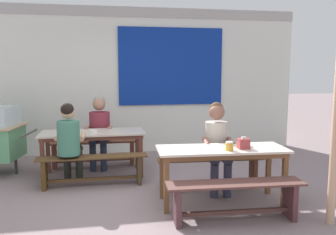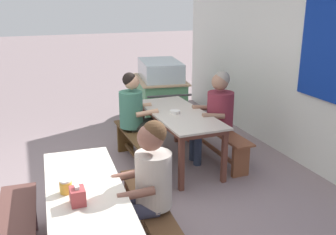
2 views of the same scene
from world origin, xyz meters
name	(u,v)px [view 2 (image 2 of 2)]	position (x,y,z in m)	size (l,w,h in m)	color
ground_plane	(93,200)	(0.00, 0.00, 0.00)	(40.00, 40.00, 0.00)	gray
backdrop_wall	(317,50)	(0.04, 2.90, 1.56)	(7.28, 0.23, 2.98)	silver
dining_table_far	(179,118)	(-0.62, 1.30, 0.65)	(1.66, 0.72, 0.72)	#BFB4A5
dining_table_near	(85,196)	(1.05, -0.22, 0.64)	(1.67, 0.69, 0.72)	beige
bench_far_back	(215,137)	(-0.63, 1.86, 0.30)	(1.61, 0.30, 0.45)	brown
bench_far_front	(139,148)	(-0.61, 0.73, 0.29)	(1.61, 0.30, 0.45)	#51371E
bench_near_back	(152,220)	(1.07, 0.35, 0.30)	(1.55, 0.32, 0.45)	brown
food_cart	(160,87)	(-2.42, 1.67, 0.66)	(1.65, 1.01, 1.13)	#599E6B
person_left_back_turned	(136,111)	(-0.93, 0.80, 0.71)	(0.44, 0.56, 1.25)	#252822
person_right_near_table	(144,182)	(1.14, 0.26, 0.72)	(0.45, 0.59, 1.26)	#33354A
person_center_facing	(216,110)	(-0.52, 1.80, 0.73)	(0.49, 0.59, 1.26)	#273147
tissue_box	(78,196)	(1.30, -0.31, 0.79)	(0.14, 0.11, 0.15)	#A13A3C
condiment_jar	(66,186)	(1.09, -0.37, 0.78)	(0.10, 0.10, 0.11)	gold
soup_bowl	(175,112)	(-0.61, 1.23, 0.74)	(0.14, 0.14, 0.04)	silver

